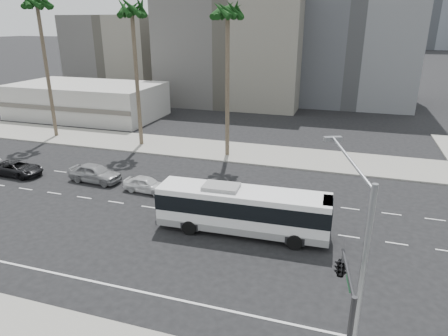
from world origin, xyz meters
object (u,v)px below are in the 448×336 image
at_px(traffic_signal, 342,273).
at_px(palm_near, 228,15).
at_px(palm_mid, 132,14).
at_px(car_c, 17,168).
at_px(car_b, 95,173).
at_px(city_bus, 243,209).
at_px(car_a, 146,184).
at_px(palm_far, 37,5).
at_px(streetlight_corner, 357,266).

distance_m(traffic_signal, palm_near, 30.03).
bearing_deg(palm_mid, car_c, -117.29).
height_order(car_b, palm_near, palm_near).
height_order(city_bus, car_c, city_bus).
relative_size(car_b, traffic_signal, 0.89).
bearing_deg(city_bus, palm_near, 108.48).
bearing_deg(city_bus, palm_mid, 133.31).
relative_size(car_a, traffic_signal, 0.72).
relative_size(car_a, palm_far, 0.23).
height_order(car_a, car_c, car_c).
bearing_deg(city_bus, car_a, 153.73).
bearing_deg(palm_near, palm_mid, 176.05).
bearing_deg(palm_near, car_c, -146.03).
bearing_deg(palm_far, streetlight_corner, -36.44).
bearing_deg(car_b, palm_far, 53.80).
bearing_deg(palm_mid, city_bus, -44.42).
distance_m(car_c, streetlight_corner, 33.58).
bearing_deg(city_bus, streetlight_corner, -57.14).
xyz_separation_m(city_bus, car_a, (-9.64, 4.29, -1.08)).
bearing_deg(car_b, palm_near, -36.72).
relative_size(palm_mid, palm_far, 0.95).
bearing_deg(streetlight_corner, traffic_signal, 140.48).
xyz_separation_m(streetlight_corner, palm_near, (-12.97, 25.68, 9.17)).
height_order(car_a, palm_near, palm_near).
bearing_deg(car_a, car_c, 94.15).
bearing_deg(palm_far, traffic_signal, -36.67).
bearing_deg(palm_mid, streetlight_corner, -48.00).
bearing_deg(palm_mid, car_a, -59.59).
bearing_deg(car_c, palm_near, -54.57).
bearing_deg(palm_far, car_c, -64.95).
distance_m(car_c, palm_far, 20.18).
height_order(car_b, palm_mid, palm_mid).
bearing_deg(palm_mid, traffic_signal, -48.44).
bearing_deg(palm_near, palm_far, 177.82).
distance_m(car_c, palm_mid, 19.57).
bearing_deg(palm_far, car_a, -32.44).
xyz_separation_m(car_b, palm_far, (-13.80, 11.61, 14.63)).
height_order(car_a, traffic_signal, traffic_signal).
distance_m(car_c, palm_near, 24.79).
distance_m(city_bus, car_c, 23.50).
xyz_separation_m(city_bus, palm_near, (-5.94, 15.68, 12.54)).
distance_m(traffic_signal, palm_mid, 36.49).
relative_size(car_b, palm_far, 0.29).
height_order(palm_near, palm_far, palm_far).
bearing_deg(traffic_signal, palm_far, 134.85).
distance_m(city_bus, palm_far, 36.04).
bearing_deg(palm_far, car_b, -40.08).
height_order(city_bus, car_a, city_bus).
bearing_deg(car_b, traffic_signal, -120.43).
distance_m(city_bus, palm_mid, 26.70).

